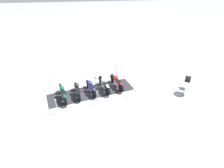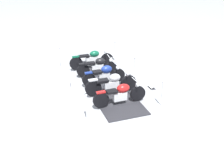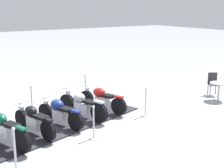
{
  "view_description": "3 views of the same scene",
  "coord_description": "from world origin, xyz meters",
  "px_view_note": "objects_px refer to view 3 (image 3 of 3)",
  "views": [
    {
      "loc": [
        -11.86,
        -0.14,
        8.11
      ],
      "look_at": [
        -0.19,
        -1.52,
        0.73
      ],
      "focal_mm": 30.99,
      "sensor_mm": 36.0,
      "label": 1
    },
    {
      "loc": [
        -0.51,
        -11.56,
        5.5
      ],
      "look_at": [
        0.24,
        -1.72,
        0.81
      ],
      "focal_mm": 44.78,
      "sensor_mm": 36.0,
      "label": 2
    },
    {
      "loc": [
        -9.24,
        4.28,
        3.85
      ],
      "look_at": [
        0.42,
        -2.32,
        1.03
      ],
      "focal_mm": 52.51,
      "sensor_mm": 36.0,
      "label": 3
    }
  ],
  "objects_px": {
    "motorcycle_black": "(33,120)",
    "stanchion_left_rear": "(15,159)",
    "stanchion_left_front": "(145,107)",
    "stanchion_left_mid": "(94,128)",
    "motorcycle_forest": "(3,129)",
    "stanchion_right_front": "(86,93)",
    "motorcycle_chrome": "(82,105)",
    "cafe_chair_near_table": "(213,82)",
    "stanchion_right_mid": "(32,106)",
    "cafe_table": "(219,87)",
    "motorcycle_navy": "(59,112)",
    "motorcycle_maroon": "(101,98)",
    "info_placard": "(50,106)"
  },
  "relations": [
    {
      "from": "motorcycle_chrome",
      "to": "stanchion_left_mid",
      "type": "height_order",
      "value": "motorcycle_chrome"
    },
    {
      "from": "motorcycle_maroon",
      "to": "stanchion_left_rear",
      "type": "height_order",
      "value": "stanchion_left_rear"
    },
    {
      "from": "motorcycle_chrome",
      "to": "motorcycle_forest",
      "type": "height_order",
      "value": "motorcycle_chrome"
    },
    {
      "from": "motorcycle_black",
      "to": "stanchion_right_mid",
      "type": "bearing_deg",
      "value": -31.39
    },
    {
      "from": "stanchion_left_mid",
      "to": "stanchion_right_front",
      "type": "height_order",
      "value": "stanchion_right_front"
    },
    {
      "from": "stanchion_left_front",
      "to": "cafe_table",
      "type": "distance_m",
      "value": 3.78
    },
    {
      "from": "stanchion_left_mid",
      "to": "stanchion_left_front",
      "type": "bearing_deg",
      "value": -74.91
    },
    {
      "from": "stanchion_left_rear",
      "to": "cafe_chair_near_table",
      "type": "relative_size",
      "value": 1.15
    },
    {
      "from": "stanchion_right_mid",
      "to": "motorcycle_forest",
      "type": "bearing_deg",
      "value": 141.0
    },
    {
      "from": "motorcycle_chrome",
      "to": "stanchion_right_front",
      "type": "xyz_separation_m",
      "value": [
        1.85,
        -1.2,
        -0.16
      ]
    },
    {
      "from": "info_placard",
      "to": "stanchion_left_mid",
      "type": "bearing_deg",
      "value": -107.94
    },
    {
      "from": "stanchion_left_mid",
      "to": "info_placard",
      "type": "bearing_deg",
      "value": -2.85
    },
    {
      "from": "motorcycle_maroon",
      "to": "motorcycle_navy",
      "type": "relative_size",
      "value": 1.08
    },
    {
      "from": "motorcycle_maroon",
      "to": "motorcycle_chrome",
      "type": "xyz_separation_m",
      "value": [
        -0.28,
        0.97,
        -0.0
      ]
    },
    {
      "from": "cafe_table",
      "to": "motorcycle_navy",
      "type": "bearing_deg",
      "value": 81.69
    },
    {
      "from": "stanchion_left_mid",
      "to": "stanchion_left_front",
      "type": "distance_m",
      "value": 2.66
    },
    {
      "from": "motorcycle_forest",
      "to": "stanchion_left_front",
      "type": "relative_size",
      "value": 2.18
    },
    {
      "from": "motorcycle_chrome",
      "to": "motorcycle_black",
      "type": "height_order",
      "value": "motorcycle_chrome"
    },
    {
      "from": "motorcycle_navy",
      "to": "stanchion_left_front",
      "type": "height_order",
      "value": "stanchion_left_front"
    },
    {
      "from": "motorcycle_chrome",
      "to": "cafe_chair_near_table",
      "type": "distance_m",
      "value": 6.25
    },
    {
      "from": "stanchion_left_rear",
      "to": "motorcycle_navy",
      "type": "bearing_deg",
      "value": -44.77
    },
    {
      "from": "cafe_table",
      "to": "info_placard",
      "type": "bearing_deg",
      "value": 63.71
    },
    {
      "from": "stanchion_left_front",
      "to": "stanchion_left_mid",
      "type": "bearing_deg",
      "value": 105.09
    },
    {
      "from": "cafe_table",
      "to": "motorcycle_black",
      "type": "bearing_deg",
      "value": 84.73
    },
    {
      "from": "stanchion_left_rear",
      "to": "stanchion_right_mid",
      "type": "distance_m",
      "value": 4.01
    },
    {
      "from": "stanchion_left_front",
      "to": "motorcycle_maroon",
      "type": "bearing_deg",
      "value": 37.32
    },
    {
      "from": "stanchion_right_mid",
      "to": "stanchion_left_mid",
      "type": "bearing_deg",
      "value": -164.91
    },
    {
      "from": "stanchion_left_front",
      "to": "motorcycle_black",
      "type": "bearing_deg",
      "value": 82.43
    },
    {
      "from": "motorcycle_navy",
      "to": "motorcycle_black",
      "type": "height_order",
      "value": "motorcycle_black"
    },
    {
      "from": "stanchion_left_front",
      "to": "stanchion_left_rear",
      "type": "bearing_deg",
      "value": 105.09
    },
    {
      "from": "stanchion_left_front",
      "to": "stanchion_right_front",
      "type": "distance_m",
      "value": 3.0
    },
    {
      "from": "motorcycle_maroon",
      "to": "stanchion_left_rear",
      "type": "distance_m",
      "value": 4.93
    },
    {
      "from": "stanchion_right_mid",
      "to": "motorcycle_navy",
      "type": "bearing_deg",
      "value": -164.96
    },
    {
      "from": "stanchion_right_front",
      "to": "cafe_chair_near_table",
      "type": "relative_size",
      "value": 1.1
    },
    {
      "from": "cafe_chair_near_table",
      "to": "stanchion_left_front",
      "type": "bearing_deg",
      "value": -49.11
    },
    {
      "from": "stanchion_left_front",
      "to": "info_placard",
      "type": "bearing_deg",
      "value": 39.91
    },
    {
      "from": "stanchion_left_front",
      "to": "info_placard",
      "type": "height_order",
      "value": "stanchion_left_front"
    },
    {
      "from": "motorcycle_maroon",
      "to": "cafe_chair_near_table",
      "type": "relative_size",
      "value": 2.15
    },
    {
      "from": "motorcycle_chrome",
      "to": "stanchion_left_front",
      "type": "relative_size",
      "value": 2.15
    },
    {
      "from": "motorcycle_forest",
      "to": "stanchion_right_front",
      "type": "distance_m",
      "value": 4.91
    },
    {
      "from": "motorcycle_navy",
      "to": "motorcycle_forest",
      "type": "relative_size",
      "value": 0.88
    },
    {
      "from": "motorcycle_black",
      "to": "stanchion_left_rear",
      "type": "relative_size",
      "value": 1.77
    },
    {
      "from": "stanchion_right_mid",
      "to": "info_placard",
      "type": "xyz_separation_m",
      "value": [
        0.65,
        -0.96,
        -0.32
      ]
    },
    {
      "from": "stanchion_right_mid",
      "to": "motorcycle_black",
      "type": "bearing_deg",
      "value": 160.59
    },
    {
      "from": "stanchion_right_mid",
      "to": "stanchion_right_front",
      "type": "height_order",
      "value": "stanchion_right_mid"
    },
    {
      "from": "cafe_table",
      "to": "stanchion_left_mid",
      "type": "bearing_deg",
      "value": 94.55
    },
    {
      "from": "stanchion_right_mid",
      "to": "cafe_chair_near_table",
      "type": "relative_size",
      "value": 1.16
    },
    {
      "from": "stanchion_left_rear",
      "to": "cafe_chair_near_table",
      "type": "distance_m",
      "value": 9.56
    },
    {
      "from": "stanchion_right_mid",
      "to": "stanchion_left_front",
      "type": "xyz_separation_m",
      "value": [
        -2.21,
        -3.35,
        -0.04
      ]
    },
    {
      "from": "motorcycle_navy",
      "to": "motorcycle_forest",
      "type": "bearing_deg",
      "value": 88.4
    }
  ]
}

